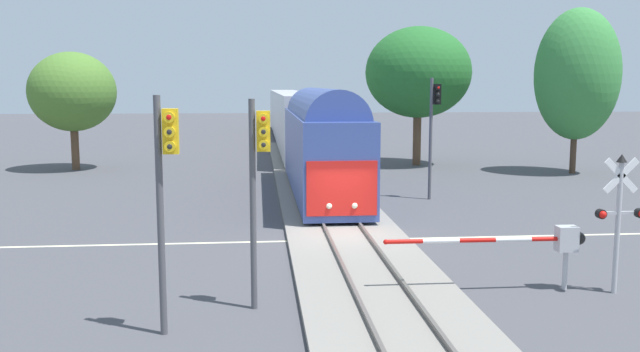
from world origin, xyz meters
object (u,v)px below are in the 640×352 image
Objects in this scene: maple_right_background at (577,74)px; crossing_gate_near at (545,241)px; crossing_signal_mast at (619,209)px; traffic_signal_far_side at (434,119)px; pine_left_background at (72,92)px; traffic_signal_median at (258,170)px; elm_centre_background at (418,73)px; traffic_signal_near_left at (165,176)px; commuter_train at (297,120)px.

crossing_gate_near is at bearing -117.27° from maple_right_background.
crossing_gate_near is 2.11m from crossing_signal_mast.
maple_right_background reaches higher than traffic_signal_far_side.
pine_left_background reaches higher than crossing_signal_mast.
traffic_signal_median reaches higher than crossing_signal_mast.
crossing_gate_near is 0.59× the size of elm_centre_background.
traffic_signal_near_left reaches higher than crossing_gate_near.
traffic_signal_near_left is (-5.29, -40.48, 0.93)m from commuter_train.
traffic_signal_far_side is at bearing -100.32° from elm_centre_background.
crossing_gate_near is at bearing 165.13° from crossing_signal_mast.
pine_left_background is 0.75× the size of maple_right_background.
traffic_signal_median is (-3.23, -38.88, 0.85)m from commuter_train.
crossing_signal_mast is 0.72× the size of traffic_signal_median.
elm_centre_background is 1.24× the size of pine_left_background.
traffic_signal_far_side is (5.39, -23.11, 1.28)m from commuter_train.
pine_left_background is at bearing -148.30° from commuter_train.
maple_right_background is at bearing -8.44° from pine_left_background.
traffic_signal_near_left is (-11.76, -1.97, 1.31)m from crossing_signal_mast.
maple_right_background reaches higher than traffic_signal_median.
traffic_signal_far_side reaches higher than crossing_gate_near.
maple_right_background is at bearing 62.73° from crossing_gate_near.
maple_right_background is (20.13, 24.60, 2.71)m from traffic_signal_median.
commuter_train is at bearing 103.12° from traffic_signal_far_side.
traffic_signal_near_left is 20.39m from traffic_signal_far_side.
elm_centre_background is (1.49, 29.56, 4.14)m from crossing_signal_mast.
traffic_signal_median is 0.51× the size of maple_right_background.
traffic_signal_near_left is 32.62m from pine_left_background.
crossing_gate_near is at bearing -83.02° from commuter_train.
commuter_train is 40.83m from traffic_signal_near_left.
traffic_signal_far_side reaches higher than crossing_signal_mast.
traffic_signal_near_left is (-9.94, -2.45, 2.27)m from crossing_gate_near.
traffic_signal_far_side is at bearing 58.43° from traffic_signal_near_left.
traffic_signal_far_side is 14.60m from elm_centre_background.
commuter_train reaches higher than crossing_signal_mast.
pine_left_background is at bearing 146.73° from traffic_signal_far_side.
pine_left_background is (-20.02, 28.54, 3.78)m from crossing_gate_near.
crossing_gate_near is 1.04× the size of traffic_signal_near_left.
crossing_signal_mast is at bearing -80.46° from commuter_train.
commuter_train is at bearing 85.25° from traffic_signal_median.
commuter_train is at bearing 96.98° from crossing_gate_near.
traffic_signal_median is (-9.70, -0.37, 1.23)m from crossing_signal_mast.
maple_right_background is (8.93, -5.33, -0.19)m from elm_centre_background.
traffic_signal_near_left is at bearing -142.15° from traffic_signal_median.
maple_right_background is at bearing 49.74° from traffic_signal_near_left.
commuter_train reaches higher than crossing_gate_near.
traffic_signal_median is 0.89× the size of traffic_signal_far_side.
crossing_signal_mast is 9.79m from traffic_signal_median.
maple_right_background is at bearing 50.71° from traffic_signal_median.
maple_right_background is at bearing -40.20° from commuter_train.
traffic_signal_near_left is at bearing -130.26° from maple_right_background.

